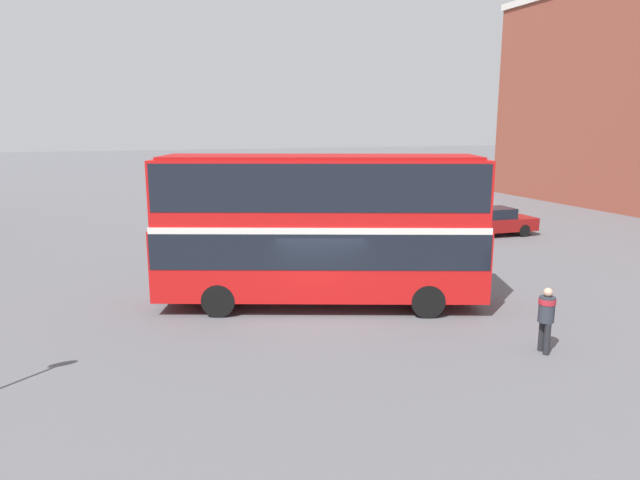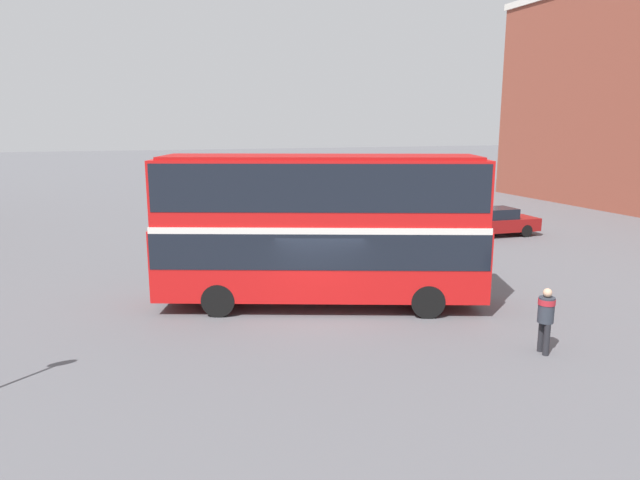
% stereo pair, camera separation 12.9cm
% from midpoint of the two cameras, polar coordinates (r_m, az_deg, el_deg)
% --- Properties ---
extents(ground_plane, '(240.00, 240.00, 0.00)m').
position_cam_midpoint_polar(ground_plane, '(17.95, -0.28, -7.44)').
color(ground_plane, '#5B5B60').
extents(double_decker_bus, '(10.58, 5.84, 4.88)m').
position_cam_midpoint_polar(double_decker_bus, '(18.10, 0.21, 1.84)').
color(double_decker_bus, red).
rests_on(double_decker_bus, ground_plane).
extents(pedestrian_foreground, '(0.50, 0.50, 1.75)m').
position_cam_midpoint_polar(pedestrian_foreground, '(15.82, 21.87, -6.87)').
color(pedestrian_foreground, '#232328').
rests_on(pedestrian_foreground, ground_plane).
extents(parked_car_kerb_near, '(4.71, 1.89, 1.49)m').
position_cam_midpoint_polar(parked_car_kerb_near, '(31.58, 17.07, 1.76)').
color(parked_car_kerb_near, maroon).
rests_on(parked_car_kerb_near, ground_plane).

